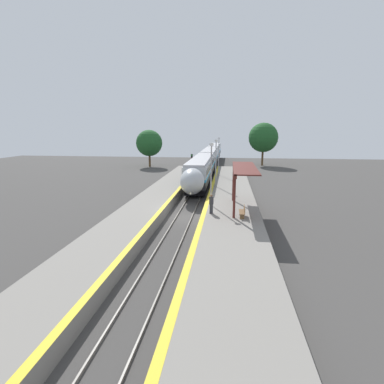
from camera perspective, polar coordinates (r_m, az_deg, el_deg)
name	(u,v)px	position (r m, az deg, el deg)	size (l,w,h in m)	color
ground_plane	(184,218)	(27.68, -1.50, -4.91)	(120.00, 120.00, 0.00)	#423F3D
rail_left	(176,217)	(27.77, -2.98, -4.71)	(0.08, 90.00, 0.15)	slate
rail_right	(192,217)	(27.56, -0.02, -4.82)	(0.08, 90.00, 0.15)	slate
train	(209,158)	(61.45, 3.35, 6.52)	(2.80, 61.54, 3.99)	black
platform_right	(231,214)	(27.26, 7.36, -4.24)	(4.99, 64.00, 0.95)	gray
platform_left	(144,211)	(28.34, -9.12, -3.66)	(4.09, 64.00, 0.95)	gray
platform_bench	(243,211)	(24.81, 9.68, -3.66)	(0.44, 1.62, 0.89)	brown
person_waiting	(211,204)	(25.46, 3.70, -2.20)	(0.36, 0.22, 1.67)	#333338
railway_signal	(192,164)	(48.43, -0.04, 5.38)	(0.28, 0.28, 4.10)	#59595E
lamppost_near	(211,170)	(27.76, 3.67, 4.11)	(0.36, 0.20, 5.82)	#9E9EA3
lamppost_mid	(216,160)	(37.27, 4.56, 6.07)	(0.36, 0.20, 5.82)	#9E9EA3
lamppost_far	(219,154)	(46.81, 5.10, 7.24)	(0.36, 0.20, 5.82)	#9E9EA3
station_canopy	(241,170)	(26.86, 9.29, 4.13)	(2.02, 9.07, 3.78)	#511E19
background_tree_left	(149,143)	(65.66, -8.16, 9.21)	(5.60, 5.60, 7.90)	brown
background_tree_right	(263,138)	(69.06, 13.44, 10.06)	(6.46, 6.46, 9.44)	brown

